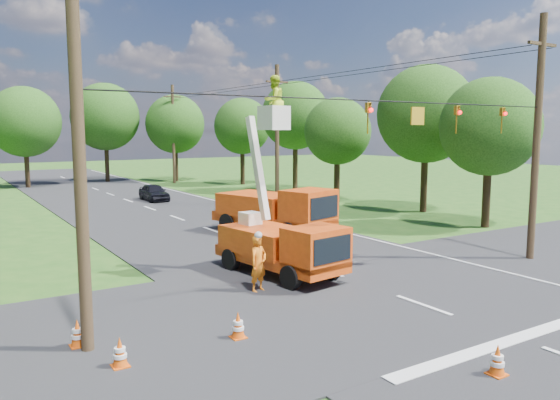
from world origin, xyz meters
TOP-DOWN VIEW (x-y plane):
  - ground at (0.00, 20.00)m, footprint 140.00×140.00m
  - road_main at (0.00, 20.00)m, footprint 12.00×100.00m
  - road_cross at (0.00, 2.00)m, footprint 56.00×10.00m
  - stop_bar at (0.00, -3.20)m, footprint 9.00×0.45m
  - edge_line at (5.60, 20.00)m, footprint 0.12×90.00m
  - bucket_truck at (-1.74, 5.38)m, footprint 2.82×5.73m
  - second_truck at (2.34, 12.23)m, footprint 4.21×7.09m
  - ground_worker at (-3.48, 4.06)m, footprint 0.79×0.64m
  - distant_car at (1.77, 29.13)m, footprint 1.63×3.88m
  - traffic_cone_0 at (-2.26, -4.23)m, footprint 0.38×0.38m
  - traffic_cone_2 at (1.63, 7.96)m, footprint 0.38×0.38m
  - traffic_cone_3 at (2.60, 11.68)m, footprint 0.38×0.38m
  - traffic_cone_4 at (-6.03, 0.71)m, footprint 0.38×0.38m
  - traffic_cone_5 at (-9.11, 0.61)m, footprint 0.38×0.38m
  - traffic_cone_6 at (-9.66, 2.35)m, footprint 0.38×0.38m
  - traffic_cone_7 at (5.18, 17.01)m, footprint 0.38×0.38m
  - pole_right_near at (8.50, 2.00)m, footprint 1.80×0.30m
  - pole_right_mid at (8.50, 22.00)m, footprint 1.80×0.30m
  - pole_right_far at (8.50, 42.00)m, footprint 1.80×0.30m
  - pole_left at (-9.50, 2.00)m, footprint 0.30×0.30m
  - signal_span at (2.23, 1.99)m, footprint 18.00×0.29m
  - tree_right_a at (13.50, 8.00)m, footprint 5.40×5.40m
  - tree_right_b at (15.00, 14.00)m, footprint 6.40×6.40m
  - tree_right_c at (13.20, 21.00)m, footprint 5.00×5.00m
  - tree_right_d at (14.80, 29.00)m, footprint 6.00×6.00m
  - tree_right_e at (13.80, 37.00)m, footprint 5.60×5.60m
  - tree_far_a at (-5.00, 45.00)m, footprint 6.60×6.60m
  - tree_far_b at (3.00, 47.00)m, footprint 7.00×7.00m
  - tree_far_c at (9.50, 44.00)m, footprint 6.20×6.20m

SIDE VIEW (x-z plane):
  - ground at x=0.00m, z-range 0.00..0.00m
  - road_main at x=0.00m, z-range -0.03..0.03m
  - road_cross at x=0.00m, z-range -0.04..0.04m
  - stop_bar at x=0.00m, z-range -0.01..0.01m
  - edge_line at x=5.60m, z-range -0.01..0.01m
  - traffic_cone_0 at x=-2.26m, z-range 0.00..0.71m
  - traffic_cone_2 at x=1.63m, z-range 0.00..0.71m
  - traffic_cone_3 at x=2.60m, z-range 0.00..0.71m
  - traffic_cone_4 at x=-6.03m, z-range 0.00..0.71m
  - traffic_cone_5 at x=-9.11m, z-range 0.00..0.71m
  - traffic_cone_6 at x=-9.66m, z-range 0.00..0.71m
  - traffic_cone_7 at x=5.18m, z-range 0.00..0.71m
  - distant_car at x=1.77m, z-range 0.00..1.31m
  - ground_worker at x=-3.48m, z-range 0.00..1.90m
  - second_truck at x=2.34m, z-range 0.05..2.55m
  - bucket_truck at x=-1.74m, z-range -2.05..5.30m
  - pole_left at x=-9.50m, z-range 0.00..9.00m
  - pole_right_near at x=8.50m, z-range 0.11..10.11m
  - pole_right_mid at x=8.50m, z-range 0.11..10.11m
  - pole_right_far at x=8.50m, z-range 0.11..10.11m
  - tree_right_c at x=13.20m, z-range 1.40..9.23m
  - tree_right_a at x=13.50m, z-range 1.42..9.70m
  - tree_right_e at x=13.80m, z-range 1.50..10.12m
  - signal_span at x=2.23m, z-range 5.34..6.41m
  - tree_far_c at x=9.50m, z-range 1.47..10.65m
  - tree_far_a at x=-5.00m, z-range 1.44..10.94m
  - tree_right_b at x=15.00m, z-range 1.61..11.26m
  - tree_right_d at x=14.80m, z-range 1.83..11.53m
  - tree_far_b at x=3.00m, z-range 1.65..11.97m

